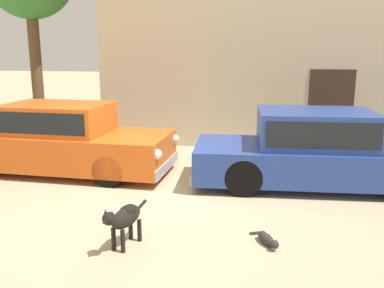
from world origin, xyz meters
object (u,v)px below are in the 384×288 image
Objects in this scene: parked_sedan_nearest at (60,139)px; stray_dog_spotted at (125,217)px; parked_sedan_second at (316,149)px; stray_cat at (267,239)px.

parked_sedan_nearest reaches higher than stray_dog_spotted.
parked_sedan_second is at bearing 1.59° from parked_sedan_nearest.
stray_cat is (1.87, 0.41, -0.34)m from stray_dog_spotted.
parked_sedan_nearest is at bearing 176.07° from parked_sedan_second.
stray_dog_spotted reaches higher than stray_cat.
stray_dog_spotted is at bearing -106.50° from stray_cat.
stray_dog_spotted is 1.94m from stray_cat.
stray_dog_spotted is (-2.72, -3.18, -0.30)m from parked_sedan_second.
parked_sedan_second reaches higher than stray_cat.
parked_sedan_second is (5.28, 0.05, -0.01)m from parked_sedan_nearest.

